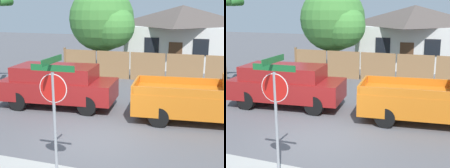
{
  "view_description": "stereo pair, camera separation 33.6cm",
  "coord_description": "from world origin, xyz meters",
  "views": [
    {
      "loc": [
        3.54,
        -8.9,
        4.13
      ],
      "look_at": [
        0.27,
        1.11,
        1.6
      ],
      "focal_mm": 50.0,
      "sensor_mm": 36.0,
      "label": 1
    },
    {
      "loc": [
        3.86,
        -8.79,
        4.13
      ],
      "look_at": [
        0.27,
        1.11,
        1.6
      ],
      "focal_mm": 50.0,
      "sensor_mm": 36.0,
      "label": 2
    }
  ],
  "objects": [
    {
      "name": "stop_sign",
      "position": [
        0.07,
        -2.67,
        2.11
      ],
      "size": [
        1.1,
        0.99,
        3.08
      ],
      "rotation": [
        0.0,
        0.0,
        0.04
      ],
      "color": "gray",
      "rests_on": "ground"
    },
    {
      "name": "orange_pickup",
      "position": [
        3.62,
        2.75,
        0.87
      ],
      "size": [
        5.55,
        2.56,
        1.74
      ],
      "rotation": [
        0.0,
        0.0,
        0.1
      ],
      "color": "orange",
      "rests_on": "ground"
    },
    {
      "name": "house",
      "position": [
        1.13,
        15.84,
        2.29
      ],
      "size": [
        7.75,
        8.06,
        4.44
      ],
      "color": "white",
      "rests_on": "ground"
    },
    {
      "name": "oak_tree",
      "position": [
        -3.24,
        10.23,
        3.42
      ],
      "size": [
        4.38,
        4.17,
        5.61
      ],
      "color": "brown",
      "rests_on": "ground"
    },
    {
      "name": "red_suv",
      "position": [
        -2.69,
        2.73,
        0.99
      ],
      "size": [
        5.03,
        2.43,
        1.81
      ],
      "rotation": [
        0.0,
        0.0,
        0.1
      ],
      "color": "maroon",
      "rests_on": "ground"
    },
    {
      "name": "wooden_fence",
      "position": [
        0.99,
        8.93,
        0.83
      ],
      "size": [
        12.98,
        0.12,
        1.76
      ],
      "color": "#997047",
      "rests_on": "ground"
    },
    {
      "name": "ground_plane",
      "position": [
        0.0,
        0.0,
        0.0
      ],
      "size": [
        80.0,
        80.0,
        0.0
      ],
      "primitive_type": "plane",
      "color": "#56565B"
    }
  ]
}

